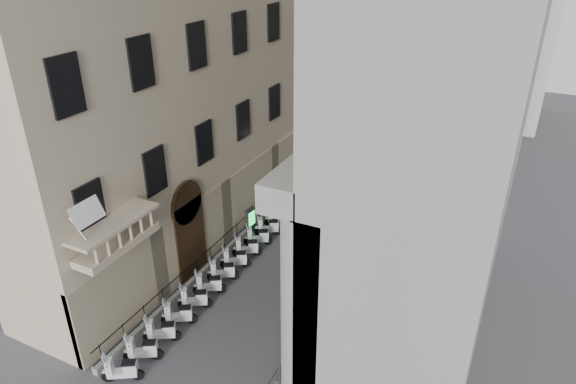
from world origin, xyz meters
name	(u,v)px	position (x,y,z in m)	size (l,w,h in m)	color
iron_fence	(256,225)	(-4.30, 18.00, 0.00)	(0.30, 28.00, 1.40)	black
blue_awning	(416,200)	(4.15, 26.00, 0.00)	(1.60, 3.00, 3.00)	navy
flag	(117,362)	(-4.00, 5.00, 0.00)	(1.00, 1.40, 8.20)	#9E0C11
scooter_0	(124,380)	(-3.02, 4.36, 0.00)	(0.56, 1.40, 1.50)	silver
scooter_1	(145,360)	(-3.02, 5.65, 0.00)	(0.56, 1.40, 1.50)	silver
scooter_2	(163,341)	(-3.02, 6.95, 0.00)	(0.56, 1.40, 1.50)	silver
scooter_3	(180,324)	(-3.02, 8.24, 0.00)	(0.56, 1.40, 1.50)	silver
scooter_4	(196,308)	(-3.02, 9.54, 0.00)	(0.56, 1.40, 1.50)	silver
scooter_5	(210,293)	(-3.02, 10.84, 0.00)	(0.56, 1.40, 1.50)	silver
scooter_6	(224,280)	(-3.02, 12.13, 0.00)	(0.56, 1.40, 1.50)	silver
scooter_7	(236,267)	(-3.02, 13.43, 0.00)	(0.56, 1.40, 1.50)	silver
scooter_8	(248,256)	(-3.02, 14.73, 0.00)	(0.56, 1.40, 1.50)	silver
scooter_9	(258,245)	(-3.02, 16.02, 0.00)	(0.56, 1.40, 1.50)	silver
scooter_10	(269,235)	(-3.02, 17.32, 0.00)	(0.56, 1.40, 1.50)	silver
scooter_11	(278,225)	(-3.02, 18.62, 0.00)	(0.56, 1.40, 1.50)	silver
scooter_12	(287,216)	(-3.02, 19.91, 0.00)	(0.56, 1.40, 1.50)	silver
barrier_1	(293,364)	(3.00, 8.29, 0.00)	(0.60, 2.40, 1.10)	#9D9FA4
barrier_2	(316,329)	(3.00, 10.79, 0.00)	(0.60, 2.40, 1.10)	#9D9FA4
barrier_3	(335,299)	(3.00, 13.29, 0.00)	(0.60, 2.40, 1.10)	#9D9FA4
barrier_4	(351,273)	(3.00, 15.79, 0.00)	(0.60, 2.40, 1.10)	#9D9FA4
barrier_5	(366,250)	(3.00, 18.29, 0.00)	(0.60, 2.40, 1.10)	#9D9FA4
barrier_6	(378,231)	(3.00, 20.79, 0.00)	(0.60, 2.40, 1.10)	#9D9FA4
security_tent	(350,137)	(-1.74, 28.20, 3.01)	(4.43, 4.43, 3.60)	silver
street_lamp	(321,118)	(-3.93, 27.64, 4.38)	(2.43, 0.23, 7.41)	gray
info_kiosk	(250,220)	(-4.19, 17.15, 0.83)	(0.35, 0.80, 1.65)	black
pedestrian_a	(398,166)	(1.93, 28.94, 1.01)	(0.73, 0.48, 2.01)	black
pedestrian_b	(409,170)	(2.80, 28.95, 0.83)	(0.81, 0.63, 1.66)	black
pedestrian_c	(379,174)	(1.02, 27.22, 0.89)	(0.87, 0.56, 1.77)	black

